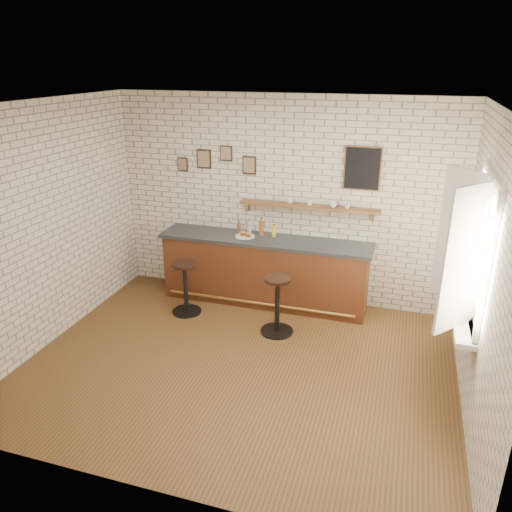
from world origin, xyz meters
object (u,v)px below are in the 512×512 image
at_px(bar_counter, 265,270).
at_px(ciabatta_sandwich, 246,234).
at_px(condiment_bottle_yellow, 274,231).
at_px(shelf_cup_a, 290,201).
at_px(bar_stool_left, 185,286).
at_px(sandwich_plate, 245,236).
at_px(book_lower, 460,312).
at_px(bitters_bottle_brown, 239,228).
at_px(shelf_cup_b, 310,202).
at_px(bar_stool_right, 277,303).
at_px(shelf_cup_d, 347,205).
at_px(book_upper, 460,310).
at_px(shelf_cup_c, 333,204).
at_px(bitters_bottle_white, 249,228).
at_px(bitters_bottle_amber, 261,228).

xyz_separation_m(bar_counter, ciabatta_sandwich, (-0.29, -0.01, 0.55)).
height_order(condiment_bottle_yellow, shelf_cup_a, shelf_cup_a).
xyz_separation_m(ciabatta_sandwich, bar_stool_left, (-0.69, -0.65, -0.64)).
bearing_deg(sandwich_plate, book_lower, -26.01).
bearing_deg(bitters_bottle_brown, bar_stool_left, -124.45).
height_order(shelf_cup_a, shelf_cup_b, shelf_cup_a).
bearing_deg(book_lower, sandwich_plate, 148.02).
bearing_deg(shelf_cup_a, bitters_bottle_brown, -177.76).
xyz_separation_m(shelf_cup_a, shelf_cup_b, (0.28, 0.00, -0.00)).
height_order(bar_stool_right, shelf_cup_a, shelf_cup_a).
height_order(shelf_cup_d, book_upper, shelf_cup_d).
distance_m(bar_stool_left, shelf_cup_c, 2.38).
bearing_deg(sandwich_plate, shelf_cup_b, 13.21).
distance_m(sandwich_plate, bitters_bottle_white, 0.16).
bearing_deg(book_lower, ciabatta_sandwich, 147.95).
xyz_separation_m(bar_stool_right, book_lower, (2.14, -0.58, 0.51)).
bearing_deg(book_lower, bar_counter, 145.31).
xyz_separation_m(bitters_bottle_amber, shelf_cup_b, (0.69, 0.07, 0.42)).
bearing_deg(bar_stool_left, ciabatta_sandwich, 43.29).
relative_size(sandwich_plate, bitters_bottle_white, 1.26).
bearing_deg(ciabatta_sandwich, bar_counter, 1.75).
relative_size(bar_counter, sandwich_plate, 11.07).
distance_m(bitters_bottle_amber, bar_stool_left, 1.38).
height_order(condiment_bottle_yellow, book_lower, condiment_bottle_yellow).
bearing_deg(bitters_bottle_amber, shelf_cup_d, 3.47).
relative_size(bar_counter, bitters_bottle_amber, 11.44).
height_order(condiment_bottle_yellow, shelf_cup_d, shelf_cup_d).
bearing_deg(bitters_bottle_white, bar_stool_right, -53.84).
distance_m(bitters_bottle_white, bar_stool_right, 1.36).
height_order(sandwich_plate, book_lower, sandwich_plate).
xyz_separation_m(ciabatta_sandwich, bitters_bottle_amber, (0.20, 0.14, 0.07)).
relative_size(shelf_cup_b, shelf_cup_c, 0.85).
height_order(bitters_bottle_white, shelf_cup_b, shelf_cup_b).
xyz_separation_m(bar_stool_left, bar_stool_right, (1.40, -0.16, 0.02)).
distance_m(condiment_bottle_yellow, book_upper, 2.90).
distance_m(bar_stool_right, book_lower, 2.28).
relative_size(bitters_bottle_white, shelf_cup_a, 1.89).
relative_size(bitters_bottle_amber, shelf_cup_d, 2.90).
relative_size(bitters_bottle_amber, shelf_cup_c, 2.44).
bearing_deg(bitters_bottle_amber, bar_stool_left, -138.46).
bearing_deg(bar_stool_left, sandwich_plate, 43.65).
bearing_deg(book_upper, bitters_bottle_brown, -173.53).
distance_m(sandwich_plate, book_lower, 3.18).
xyz_separation_m(bitters_bottle_amber, shelf_cup_a, (0.40, 0.07, 0.43)).
bearing_deg(condiment_bottle_yellow, bitters_bottle_amber, -180.00).
bearing_deg(bitters_bottle_white, bar_counter, -24.59).
bearing_deg(bar_stool_right, shelf_cup_c, 63.64).
bearing_deg(shelf_cup_c, book_upper, -117.26).
bearing_deg(ciabatta_sandwich, book_lower, -26.08).
relative_size(bar_stool_right, shelf_cup_c, 7.19).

